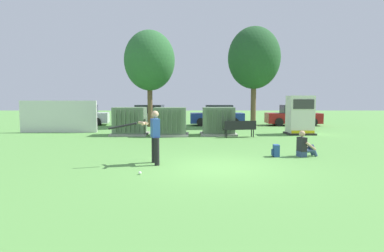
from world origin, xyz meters
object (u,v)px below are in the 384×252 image
Objects in this scene: transformer_west at (130,122)px; generator_enclosure at (300,115)px; parked_car_left_of_center at (149,116)px; seated_spectator at (304,146)px; sports_ball at (140,173)px; park_bench at (240,128)px; batter at (154,134)px; parked_car_leftmost at (82,116)px; transformer_mid_west at (170,122)px; parked_car_rightmost at (294,116)px; backpack at (276,151)px; parked_car_right_of_center at (217,116)px; transformer_mid_east at (219,122)px.

generator_enclosure is at bearing 2.15° from transformer_west.
seated_spectator is at bearing -61.92° from parked_car_left_of_center.
generator_enclosure is 25.56× the size of sports_ball.
batter is at bearing -117.80° from park_bench.
sports_ball is 0.02× the size of parked_car_leftmost.
sports_ball is at bearing -66.79° from parked_car_leftmost.
park_bench is 10.33m from parked_car_left_of_center.
parked_car_left_of_center is at bearing 118.08° from seated_spectator.
batter is (0.00, -8.19, 0.19)m from transformer_mid_west.
parked_car_left_of_center is at bearing 98.15° from batter.
seated_spectator is 0.23× the size of parked_car_rightmost.
transformer_mid_west is 0.49× the size of parked_car_left_of_center.
generator_enclosure is 16.63m from parked_car_leftmost.
batter is 0.40× the size of parked_car_left_of_center.
transformer_west is at bearing 133.18° from backpack.
generator_enclosure is at bearing 52.85° from sports_ball.
batter is at bearing -165.47° from seated_spectator.
generator_enclosure is 0.52× the size of parked_car_leftmost.
generator_enclosure is 7.89m from seated_spectator.
parked_car_leftmost is (-7.55, 15.61, -0.22)m from batter.
sports_ball is at bearing -114.83° from park_bench.
transformer_west is 1.14× the size of park_bench.
seated_spectator reaches higher than backpack.
generator_enclosure reaches higher than parked_car_rightmost.
parked_car_left_of_center is (-6.57, 14.29, 0.54)m from backpack.
transformer_west is 8.76m from parked_car_leftmost.
generator_enclosure is 0.54× the size of parked_car_right_of_center.
backpack is 18.55m from parked_car_leftmost.
parked_car_right_of_center is (-1.07, 14.08, 0.54)m from backpack.
generator_enclosure is at bearing 49.30° from batter.
parked_car_left_of_center is at bearing 145.69° from generator_enclosure.
park_bench is at bearing -157.51° from generator_enclosure.
transformer_mid_west is 2.81m from transformer_mid_east.
generator_enclosure is (7.66, 0.72, 0.35)m from transformer_mid_west.
transformer_mid_west is 10.58m from parked_car_leftmost.
parked_car_left_of_center is (-7.62, 14.28, 0.38)m from seated_spectator.
seated_spectator is at bearing -47.74° from parked_car_leftmost.
transformer_mid_west is 0.48× the size of parked_car_leftmost.
transformer_west reaches higher than seated_spectator.
transformer_west and parked_car_leftmost have the same top height.
parked_car_leftmost is (-11.88, 14.24, 0.54)m from backpack.
transformer_mid_east reaches higher than sports_ball.
parked_car_leftmost and parked_car_left_of_center have the same top height.
parked_car_left_of_center is (-2.24, 7.48, -0.04)m from transformer_mid_west.
transformer_west is 8.94m from parked_car_right_of_center.
parked_car_right_of_center is (5.50, -0.21, 0.00)m from parked_car_left_of_center.
park_bench is 0.42× the size of parked_car_leftmost.
backpack is at bearing -109.51° from parked_car_rightmost.
generator_enclosure is 0.54× the size of parked_car_rightmost.
park_bench is at bearing -123.95° from parked_car_rightmost.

